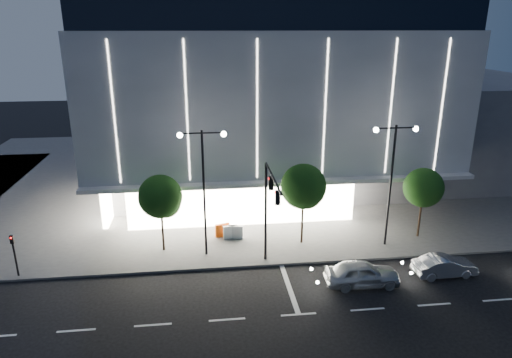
{
  "coord_description": "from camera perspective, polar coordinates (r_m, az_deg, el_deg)",
  "views": [
    {
      "loc": [
        -2.94,
        -22.79,
        15.31
      ],
      "look_at": [
        0.69,
        7.63,
        5.0
      ],
      "focal_mm": 32.0,
      "sensor_mm": 36.0,
      "label": 1
    }
  ],
  "objects": [
    {
      "name": "annex_building",
      "position": [
        55.98,
        24.63,
        6.3
      ],
      "size": [
        16.0,
        20.0,
        10.0
      ],
      "primitive_type": "cube",
      "color": "#4C4C51",
      "rests_on": "ground"
    },
    {
      "name": "museum",
      "position": [
        45.88,
        0.68,
        11.04
      ],
      "size": [
        30.0,
        25.8,
        18.0
      ],
      "color": "#4C4C51",
      "rests_on": "ground"
    },
    {
      "name": "street_lamp_west",
      "position": [
        30.27,
        -6.59,
        0.47
      ],
      "size": [
        3.16,
        0.36,
        9.0
      ],
      "color": "black",
      "rests_on": "ground"
    },
    {
      "name": "traffic_mast",
      "position": [
        28.36,
        1.65,
        -2.67
      ],
      "size": [
        0.33,
        5.89,
        7.07
      ],
      "color": "black",
      "rests_on": "ground"
    },
    {
      "name": "ground",
      "position": [
        27.62,
        0.47,
        -15.07
      ],
      "size": [
        160.0,
        160.0,
        0.0
      ],
      "primitive_type": "plane",
      "color": "black",
      "rests_on": "ground"
    },
    {
      "name": "car_lead",
      "position": [
        29.51,
        13.12,
        -11.42
      ],
      "size": [
        4.68,
        1.99,
        1.58
      ],
      "primitive_type": "imported",
      "rotation": [
        0.0,
        0.0,
        1.54
      ],
      "color": "#B9BDC1",
      "rests_on": "ground"
    },
    {
      "name": "tree_right",
      "position": [
        35.7,
        20.19,
        -1.26
      ],
      "size": [
        2.91,
        2.91,
        5.51
      ],
      "color": "black",
      "rests_on": "ground"
    },
    {
      "name": "car_second",
      "position": [
        32.18,
        22.51,
        -10.02
      ],
      "size": [
        4.11,
        1.58,
        1.34
      ],
      "primitive_type": "imported",
      "rotation": [
        0.0,
        0.0,
        1.61
      ],
      "color": "#B1B4BA",
      "rests_on": "ground"
    },
    {
      "name": "tree_left",
      "position": [
        32.02,
        -11.81,
        -2.44
      ],
      "size": [
        3.02,
        3.02,
        5.72
      ],
      "color": "black",
      "rests_on": "ground"
    },
    {
      "name": "street_lamp_east",
      "position": [
        32.92,
        16.66,
        1.29
      ],
      "size": [
        3.16,
        0.36,
        9.0
      ],
      "color": "black",
      "rests_on": "ground"
    },
    {
      "name": "sidewalk_museum",
      "position": [
        49.85,
        2.69,
        0.78
      ],
      "size": [
        70.0,
        40.0,
        0.15
      ],
      "primitive_type": "cube",
      "color": "#474747",
      "rests_on": "ground"
    },
    {
      "name": "tree_mid",
      "position": [
        32.52,
        5.97,
        -1.23
      ],
      "size": [
        3.25,
        3.25,
        6.15
      ],
      "color": "black",
      "rests_on": "ground"
    },
    {
      "name": "ped_signal_far",
      "position": [
        32.72,
        -28.0,
        -7.97
      ],
      "size": [
        0.22,
        0.24,
        3.0
      ],
      "color": "black",
      "rests_on": "ground"
    },
    {
      "name": "barrier_c",
      "position": [
        34.78,
        -4.23,
        -6.39
      ],
      "size": [
        1.13,
        0.55,
        1.0
      ],
      "primitive_type": "cube",
      "rotation": [
        0.0,
        0.0,
        0.29
      ],
      "color": "#F4540D",
      "rests_on": "sidewalk_museum"
    },
    {
      "name": "barrier_d",
      "position": [
        34.43,
        -2.54,
        -6.62
      ],
      "size": [
        1.13,
        0.53,
        1.0
      ],
      "primitive_type": "cube",
      "rotation": [
        0.0,
        0.0,
        -0.27
      ],
      "color": "silver",
      "rests_on": "sidewalk_museum"
    },
    {
      "name": "barrier_b",
      "position": [
        34.47,
        -3.2,
        -6.61
      ],
      "size": [
        1.13,
        0.46,
        1.0
      ],
      "primitive_type": "cube",
      "rotation": [
        0.0,
        0.0,
        0.2
      ],
      "color": "white",
      "rests_on": "sidewalk_museum"
    }
  ]
}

